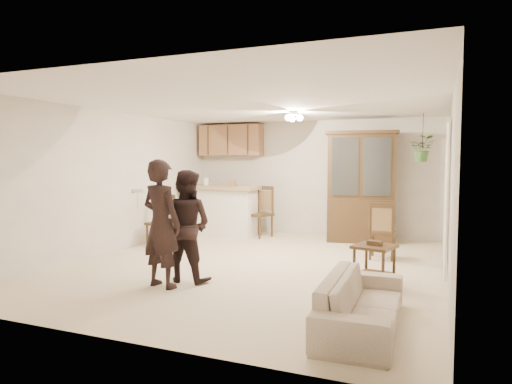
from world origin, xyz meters
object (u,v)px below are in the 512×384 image
at_px(adult, 161,218).
at_px(side_table, 374,264).
at_px(sofa, 362,291).
at_px(chair_hutch_left, 259,223).
at_px(chair_bar, 161,232).
at_px(chair_hutch_right, 382,243).
at_px(child, 186,232).
at_px(china_hutch, 361,187).

bearing_deg(adult, side_table, -144.03).
bearing_deg(sofa, chair_hutch_left, 30.87).
bearing_deg(chair_bar, adult, -44.11).
bearing_deg(chair_hutch_left, chair_hutch_right, -3.97).
relative_size(adult, child, 1.33).
distance_m(china_hutch, side_table, 3.36).
relative_size(side_table, chair_hutch_right, 0.62).
distance_m(sofa, adult, 2.73).
distance_m(child, chair_hutch_left, 3.72).
relative_size(chair_bar, chair_hutch_right, 1.03).
xyz_separation_m(sofa, china_hutch, (-0.80, 4.79, 0.73)).
xyz_separation_m(chair_hutch_left, chair_hutch_right, (2.71, -1.23, -0.04)).
bearing_deg(side_table, sofa, -86.50).
distance_m(sofa, chair_bar, 5.15).
distance_m(china_hutch, chair_bar, 4.04).
bearing_deg(chair_hutch_left, adult, -65.69).
bearing_deg(chair_bar, china_hutch, 40.36).
relative_size(child, china_hutch, 0.61).
bearing_deg(china_hutch, chair_hutch_right, -76.75).
relative_size(sofa, child, 1.39).
bearing_deg(chair_bar, child, -37.05).
xyz_separation_m(side_table, chair_bar, (-4.17, 1.28, -0.00)).
xyz_separation_m(china_hutch, chair_hutch_left, (-2.11, -0.23, -0.79)).
height_order(sofa, side_table, sofa).
height_order(sofa, chair_bar, chair_bar).
relative_size(side_table, chair_hutch_left, 0.55).
relative_size(adult, side_table, 3.04).
relative_size(chair_bar, chair_hutch_left, 0.90).
distance_m(sofa, chair_hutch_left, 5.40).
xyz_separation_m(sofa, adult, (-2.63, 0.49, 0.53)).
xyz_separation_m(child, side_table, (2.40, 0.73, -0.40)).
height_order(adult, chair_hutch_left, adult).
distance_m(sofa, chair_hutch_right, 3.33).
bearing_deg(child, side_table, -162.64).
bearing_deg(chair_hutch_left, china_hutch, 26.74).
relative_size(child, side_table, 2.28).
height_order(sofa, chair_hutch_right, chair_hutch_right).
distance_m(adult, china_hutch, 4.67).
height_order(child, chair_hutch_left, child).
height_order(adult, china_hutch, china_hutch).
height_order(chair_bar, chair_hutch_right, chair_bar).
distance_m(adult, child, 0.47).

